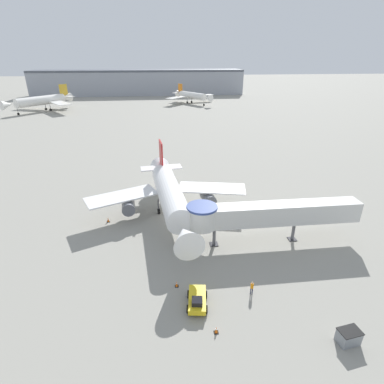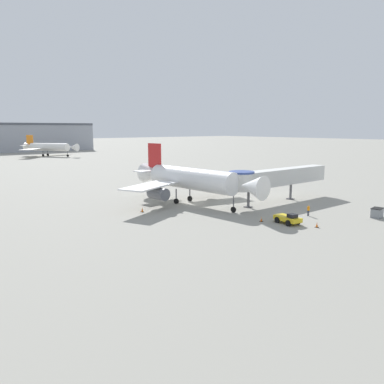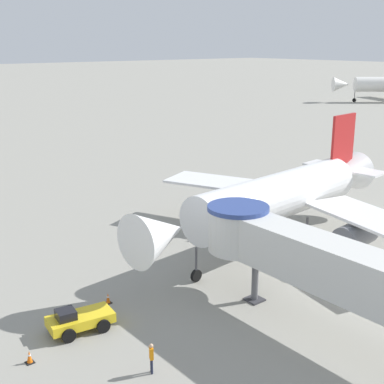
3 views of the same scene
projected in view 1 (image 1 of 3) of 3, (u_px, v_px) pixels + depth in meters
ground_plane at (173, 217)px, 48.79m from camera, size 800.00×800.00×0.00m
main_airplane at (170, 193)px, 47.07m from camera, size 26.60×27.83×10.18m
jet_bridge at (263, 214)px, 40.62m from camera, size 23.94×4.10×6.13m
pushback_tug_yellow at (197, 300)px, 31.31m from camera, size 2.54×4.03×1.53m
service_container_gray at (349, 337)px, 27.23m from camera, size 2.17×1.62×1.43m
traffic_cone_apron_front at (216, 330)px, 28.33m from camera, size 0.44×0.44×0.73m
traffic_cone_near_nose at (177, 284)px, 34.05m from camera, size 0.42×0.42×0.69m
traffic_cone_port_wing at (108, 220)px, 47.36m from camera, size 0.46×0.46×0.76m
ground_crew_marshaller at (252, 287)px, 32.69m from camera, size 0.37×0.31×1.69m
background_jet_gold_tail at (42, 100)px, 140.71m from camera, size 30.05×30.40×11.37m
background_jet_orange_tail at (191, 95)px, 164.17m from camera, size 28.20×27.29×9.76m
terminal_building at (140, 82)px, 202.38m from camera, size 138.02×21.49×15.76m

